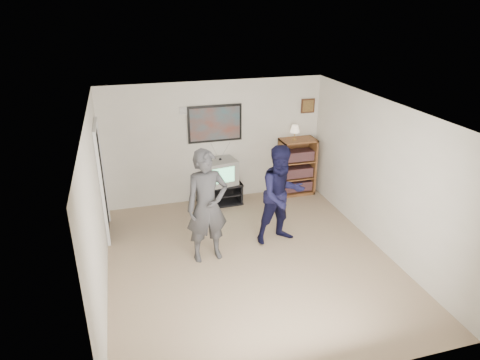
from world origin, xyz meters
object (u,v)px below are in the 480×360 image
crt_television (220,172)px  bookshelf (297,167)px  media_stand (219,193)px  person_short (282,195)px  person_tall (207,206)px

crt_television → bookshelf: size_ratio=0.49×
media_stand → bookshelf: bookshelf is taller
media_stand → bookshelf: size_ratio=0.74×
crt_television → person_short: size_ratio=0.35×
bookshelf → person_short: size_ratio=0.70×
person_tall → person_short: person_tall is taller
crt_television → person_tall: bearing=-118.8°
media_stand → bookshelf: bearing=-0.5°
media_stand → bookshelf: (1.73, 0.05, 0.39)m
person_short → person_tall: bearing=-179.0°
media_stand → person_tall: person_tall is taller
crt_television → person_short: person_short is taller
crt_television → bookshelf: bookshelf is taller
bookshelf → person_short: (-1.04, -1.78, 0.26)m
media_stand → person_tall: bearing=-110.5°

